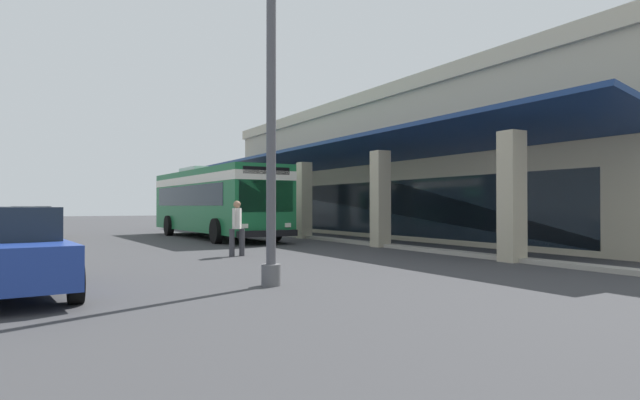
% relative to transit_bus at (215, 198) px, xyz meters
% --- Properties ---
extents(ground, '(120.00, 120.00, 0.00)m').
position_rel_transit_bus_xyz_m(ground, '(0.40, 9.27, -1.85)').
color(ground, '#38383A').
extents(curb_strip, '(35.62, 0.50, 0.12)m').
position_rel_transit_bus_xyz_m(curb_strip, '(2.30, 3.68, -1.79)').
color(curb_strip, '#9E998E').
rests_on(curb_strip, ground).
extents(plaza_building, '(29.98, 17.26, 6.94)m').
position_rel_transit_bus_xyz_m(plaza_building, '(2.30, 13.31, 1.62)').
color(plaza_building, '#B2A88E').
rests_on(plaza_building, ground).
extents(transit_bus, '(11.29, 3.08, 3.34)m').
position_rel_transit_bus_xyz_m(transit_bus, '(0.00, 0.00, 0.00)').
color(transit_bus, '#196638').
rests_on(transit_bus, ground).
extents(parked_sedan_blue, '(4.53, 2.25, 1.47)m').
position_rel_transit_bus_xyz_m(parked_sedan_blue, '(13.64, -8.18, -1.10)').
color(parked_sedan_blue, navy).
rests_on(parked_sedan_blue, ground).
extents(parked_sedan_tan, '(4.41, 2.04, 1.47)m').
position_rel_transit_bus_xyz_m(parked_sedan_tan, '(-4.04, -7.45, -1.10)').
color(parked_sedan_tan, '#9E845B').
rests_on(parked_sedan_tan, ground).
extents(pedestrian, '(0.55, 0.48, 1.64)m').
position_rel_transit_bus_xyz_m(pedestrian, '(9.05, -2.29, -0.94)').
color(pedestrian, '#38383D').
rests_on(pedestrian, ground).
extents(potted_palm, '(1.51, 1.85, 2.75)m').
position_rel_transit_bus_xyz_m(potted_palm, '(-7.23, 5.30, -1.10)').
color(potted_palm, gray).
rests_on(potted_palm, ground).
extents(lot_light_pole, '(0.60, 0.60, 8.15)m').
position_rel_transit_bus_xyz_m(lot_light_pole, '(14.88, -3.81, 2.50)').
color(lot_light_pole, '#59595B').
rests_on(lot_light_pole, ground).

